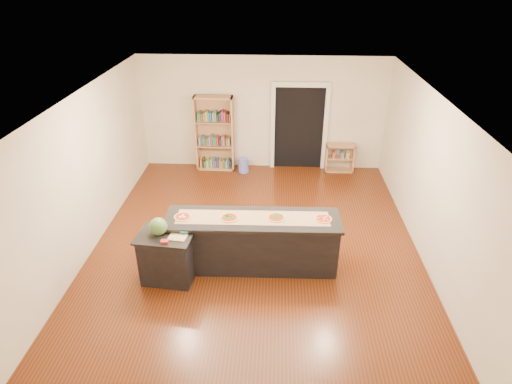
{
  "coord_description": "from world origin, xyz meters",
  "views": [
    {
      "loc": [
        0.35,
        -6.64,
        4.71
      ],
      "look_at": [
        0.0,
        0.2,
        1.0
      ],
      "focal_mm": 30.0,
      "sensor_mm": 36.0,
      "label": 1
    }
  ],
  "objects_px": {
    "side_counter": "(168,256)",
    "bookshelf": "(215,134)",
    "waste_bin": "(243,165)",
    "low_shelf": "(339,158)",
    "watermelon": "(158,226)",
    "kitchen_island": "(253,242)"
  },
  "relations": [
    {
      "from": "watermelon",
      "to": "side_counter",
      "type": "bearing_deg",
      "value": -4.98
    },
    {
      "from": "bookshelf",
      "to": "waste_bin",
      "type": "xyz_separation_m",
      "value": [
        0.72,
        -0.18,
        -0.76
      ]
    },
    {
      "from": "kitchen_island",
      "to": "low_shelf",
      "type": "xyz_separation_m",
      "value": [
        1.95,
        3.94,
        -0.13
      ]
    },
    {
      "from": "kitchen_island",
      "to": "watermelon",
      "type": "bearing_deg",
      "value": -165.19
    },
    {
      "from": "kitchen_island",
      "to": "bookshelf",
      "type": "relative_size",
      "value": 1.55
    },
    {
      "from": "waste_bin",
      "to": "watermelon",
      "type": "relative_size",
      "value": 1.29
    },
    {
      "from": "waste_bin",
      "to": "kitchen_island",
      "type": "bearing_deg",
      "value": -83.13
    },
    {
      "from": "kitchen_island",
      "to": "waste_bin",
      "type": "height_order",
      "value": "kitchen_island"
    },
    {
      "from": "waste_bin",
      "to": "watermelon",
      "type": "distance_m",
      "value": 4.37
    },
    {
      "from": "side_counter",
      "to": "bookshelf",
      "type": "distance_m",
      "value": 4.38
    },
    {
      "from": "side_counter",
      "to": "waste_bin",
      "type": "bearing_deg",
      "value": 83.25
    },
    {
      "from": "low_shelf",
      "to": "side_counter",
      "type": "bearing_deg",
      "value": -127.34
    },
    {
      "from": "low_shelf",
      "to": "watermelon",
      "type": "bearing_deg",
      "value": -128.17
    },
    {
      "from": "low_shelf",
      "to": "watermelon",
      "type": "xyz_separation_m",
      "value": [
        -3.42,
        -4.36,
        0.67
      ]
    },
    {
      "from": "side_counter",
      "to": "low_shelf",
      "type": "xyz_separation_m",
      "value": [
        3.33,
        4.36,
        -0.09
      ]
    },
    {
      "from": "side_counter",
      "to": "bookshelf",
      "type": "relative_size",
      "value": 0.47
    },
    {
      "from": "watermelon",
      "to": "low_shelf",
      "type": "bearing_deg",
      "value": 51.83
    },
    {
      "from": "waste_bin",
      "to": "bookshelf",
      "type": "bearing_deg",
      "value": 166.17
    },
    {
      "from": "bookshelf",
      "to": "watermelon",
      "type": "height_order",
      "value": "bookshelf"
    },
    {
      "from": "waste_bin",
      "to": "watermelon",
      "type": "bearing_deg",
      "value": -103.74
    },
    {
      "from": "low_shelf",
      "to": "waste_bin",
      "type": "bearing_deg",
      "value": -175.44
    },
    {
      "from": "kitchen_island",
      "to": "side_counter",
      "type": "distance_m",
      "value": 1.44
    }
  ]
}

